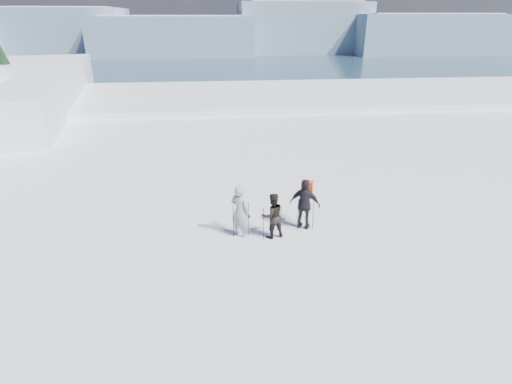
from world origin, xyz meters
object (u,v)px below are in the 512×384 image
Objects in this scene: skier_dark at (272,216)px; skis_loose at (242,209)px; skier_grey at (240,211)px; skier_pack at (305,204)px.

skier_dark reaches higher than skis_loose.
skier_grey reaches higher than skier_dark.
skis_loose is (0.21, 2.14, -0.97)m from skier_grey.
skier_grey is 1.15× the size of skier_dark.
skier_pack reaches higher than skier_dark.
skier_grey is at bearing 33.20° from skier_pack.
skier_pack is (1.29, 0.52, 0.13)m from skier_dark.
skier_dark is at bearing -68.69° from skis_loose.
skier_dark is at bearing 48.43° from skier_pack.
skier_grey is at bearing -95.74° from skis_loose.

